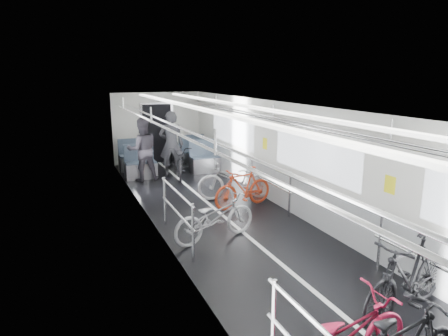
# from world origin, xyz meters

# --- Properties ---
(car_shell) EXTENTS (3.02, 14.01, 2.41)m
(car_shell) POSITION_xyz_m (0.00, 1.78, 1.13)
(car_shell) COLOR black
(car_shell) RESTS_ON ground
(bike_left_near) EXTENTS (1.62, 0.61, 0.84)m
(bike_left_near) POSITION_xyz_m (-0.64, -3.65, 0.42)
(bike_left_near) COLOR #A11333
(bike_left_near) RESTS_ON floor
(bike_left_far) EXTENTS (1.77, 0.90, 0.89)m
(bike_left_far) POSITION_xyz_m (-0.63, -0.00, 0.44)
(bike_left_far) COLOR #AAABAF
(bike_left_far) RESTS_ON floor
(bike_right_near) EXTENTS (1.86, 0.90, 1.08)m
(bike_right_near) POSITION_xyz_m (0.72, -3.14, 0.54)
(bike_right_near) COLOR black
(bike_right_near) RESTS_ON floor
(bike_right_mid) EXTENTS (1.99, 1.08, 0.99)m
(bike_right_mid) POSITION_xyz_m (0.76, 2.09, 0.49)
(bike_right_mid) COLOR #AFB0B4
(bike_right_mid) RESTS_ON floor
(bike_right_far) EXTENTS (1.61, 0.72, 0.93)m
(bike_right_far) POSITION_xyz_m (0.65, 1.49, 0.47)
(bike_right_far) COLOR #BD3517
(bike_right_far) RESTS_ON floor
(bike_aisle) EXTENTS (1.10, 1.95, 0.97)m
(bike_aisle) POSITION_xyz_m (0.12, 4.73, 0.49)
(bike_aisle) COLOR black
(bike_aisle) RESTS_ON floor
(person_standing) EXTENTS (0.83, 0.67, 1.97)m
(person_standing) POSITION_xyz_m (-0.11, 4.80, 0.98)
(person_standing) COLOR black
(person_standing) RESTS_ON floor
(person_seated) EXTENTS (0.91, 0.73, 1.80)m
(person_seated) POSITION_xyz_m (-0.98, 4.74, 0.90)
(person_seated) COLOR #2A262D
(person_seated) RESTS_ON floor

